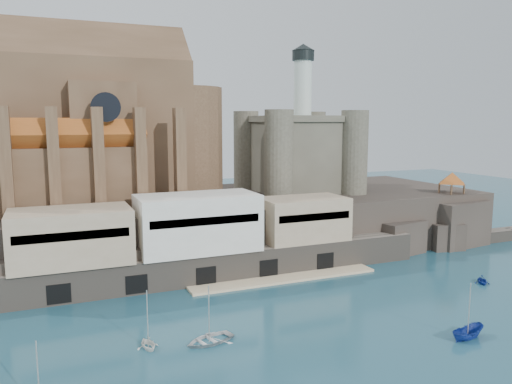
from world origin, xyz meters
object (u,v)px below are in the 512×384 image
object	(u,v)px
pavilion	(452,179)
boat_2	(467,339)
church	(86,132)
castle_keep	(298,150)

from	to	relation	value
pavilion	boat_2	xyz separation A→B (m)	(-30.49, -34.75, -12.73)
church	castle_keep	distance (m)	40.39
castle_keep	boat_2	size ratio (longest dim) A/B	6.33
castle_keep	pavilion	distance (m)	30.50
castle_keep	pavilion	bearing A→B (deg)	-30.18
church	castle_keep	xyz separation A→B (m)	(40.21, -0.78, -3.81)
castle_keep	pavilion	xyz separation A→B (m)	(25.92, -15.08, -5.59)
castle_keep	boat_2	bearing A→B (deg)	-95.24
castle_keep	pavilion	size ratio (longest dim) A/B	4.58
church	boat_2	size ratio (longest dim) A/B	10.16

